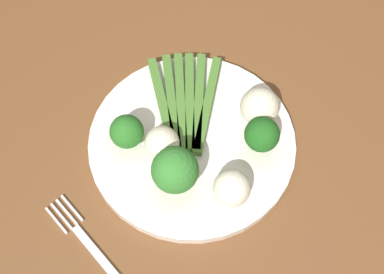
{
  "coord_description": "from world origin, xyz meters",
  "views": [
    {
      "loc": [
        -0.19,
        -0.22,
        1.31
      ],
      "look_at": [
        -0.01,
        0.01,
        0.77
      ],
      "focal_mm": 44.35,
      "sensor_mm": 36.0,
      "label": 1
    }
  ],
  "objects_px": {
    "dining_table": "(200,180)",
    "plate": "(192,142)",
    "broccoli_near_center": "(175,170)",
    "cauliflower_back_right": "(232,188)",
    "asparagus_bundle": "(185,102)",
    "broccoli_left": "(262,135)",
    "broccoli_right": "(127,132)",
    "cauliflower_front_left": "(162,143)",
    "cauliflower_near_fork": "(260,107)",
    "fork": "(92,248)"
  },
  "relations": [
    {
      "from": "broccoli_right",
      "to": "fork",
      "type": "bearing_deg",
      "value": -144.41
    },
    {
      "from": "cauliflower_front_left",
      "to": "broccoli_near_center",
      "type": "bearing_deg",
      "value": -107.65
    },
    {
      "from": "asparagus_bundle",
      "to": "fork",
      "type": "height_order",
      "value": "asparagus_bundle"
    },
    {
      "from": "dining_table",
      "to": "cauliflower_back_right",
      "type": "height_order",
      "value": "cauliflower_back_right"
    },
    {
      "from": "fork",
      "to": "plate",
      "type": "bearing_deg",
      "value": -82.98
    },
    {
      "from": "plate",
      "to": "cauliflower_near_fork",
      "type": "height_order",
      "value": "cauliflower_near_fork"
    },
    {
      "from": "cauliflower_front_left",
      "to": "fork",
      "type": "height_order",
      "value": "cauliflower_front_left"
    },
    {
      "from": "dining_table",
      "to": "cauliflower_front_left",
      "type": "distance_m",
      "value": 0.15
    },
    {
      "from": "dining_table",
      "to": "plate",
      "type": "relative_size",
      "value": 4.08
    },
    {
      "from": "broccoli_left",
      "to": "cauliflower_back_right",
      "type": "xyz_separation_m",
      "value": [
        -0.07,
        -0.03,
        -0.01
      ]
    },
    {
      "from": "broccoli_near_center",
      "to": "cauliflower_back_right",
      "type": "height_order",
      "value": "broccoli_near_center"
    },
    {
      "from": "dining_table",
      "to": "cauliflower_near_fork",
      "type": "bearing_deg",
      "value": -10.73
    },
    {
      "from": "cauliflower_near_fork",
      "to": "fork",
      "type": "bearing_deg",
      "value": -178.48
    },
    {
      "from": "dining_table",
      "to": "asparagus_bundle",
      "type": "xyz_separation_m",
      "value": [
        0.02,
        0.06,
        0.13
      ]
    },
    {
      "from": "dining_table",
      "to": "plate",
      "type": "height_order",
      "value": "plate"
    },
    {
      "from": "broccoli_left",
      "to": "cauliflower_front_left",
      "type": "relative_size",
      "value": 1.24
    },
    {
      "from": "dining_table",
      "to": "plate",
      "type": "distance_m",
      "value": 0.11
    },
    {
      "from": "broccoli_right",
      "to": "cauliflower_front_left",
      "type": "relative_size",
      "value": 1.2
    },
    {
      "from": "broccoli_near_center",
      "to": "broccoli_right",
      "type": "xyz_separation_m",
      "value": [
        -0.01,
        0.08,
        -0.01
      ]
    },
    {
      "from": "broccoli_left",
      "to": "broccoli_right",
      "type": "bearing_deg",
      "value": 139.83
    },
    {
      "from": "asparagus_bundle",
      "to": "broccoli_left",
      "type": "bearing_deg",
      "value": -125.8
    },
    {
      "from": "dining_table",
      "to": "cauliflower_back_right",
      "type": "distance_m",
      "value": 0.17
    },
    {
      "from": "broccoli_right",
      "to": "fork",
      "type": "height_order",
      "value": "broccoli_right"
    },
    {
      "from": "asparagus_bundle",
      "to": "cauliflower_near_fork",
      "type": "bearing_deg",
      "value": -103.28
    },
    {
      "from": "broccoli_right",
      "to": "cauliflower_near_fork",
      "type": "bearing_deg",
      "value": -25.1
    },
    {
      "from": "asparagus_bundle",
      "to": "broccoli_right",
      "type": "bearing_deg",
      "value": 128.43
    },
    {
      "from": "broccoli_near_center",
      "to": "cauliflower_back_right",
      "type": "xyz_separation_m",
      "value": [
        0.04,
        -0.05,
        -0.02
      ]
    },
    {
      "from": "broccoli_left",
      "to": "cauliflower_back_right",
      "type": "bearing_deg",
      "value": -158.79
    },
    {
      "from": "fork",
      "to": "broccoli_left",
      "type": "bearing_deg",
      "value": -100.63
    },
    {
      "from": "cauliflower_front_left",
      "to": "dining_table",
      "type": "bearing_deg",
      "value": -25.02
    },
    {
      "from": "asparagus_bundle",
      "to": "cauliflower_front_left",
      "type": "xyz_separation_m",
      "value": [
        -0.07,
        -0.04,
        0.02
      ]
    },
    {
      "from": "cauliflower_front_left",
      "to": "fork",
      "type": "distance_m",
      "value": 0.15
    },
    {
      "from": "asparagus_bundle",
      "to": "broccoli_right",
      "type": "xyz_separation_m",
      "value": [
        -0.1,
        -0.0,
        0.02
      ]
    },
    {
      "from": "broccoli_right",
      "to": "fork",
      "type": "xyz_separation_m",
      "value": [
        -0.11,
        -0.08,
        -0.04
      ]
    },
    {
      "from": "broccoli_left",
      "to": "cauliflower_back_right",
      "type": "distance_m",
      "value": 0.08
    },
    {
      "from": "plate",
      "to": "asparagus_bundle",
      "type": "relative_size",
      "value": 1.67
    },
    {
      "from": "broccoli_left",
      "to": "cauliflower_back_right",
      "type": "relative_size",
      "value": 1.2
    },
    {
      "from": "dining_table",
      "to": "broccoli_near_center",
      "type": "bearing_deg",
      "value": -157.57
    },
    {
      "from": "asparagus_bundle",
      "to": "cauliflower_near_fork",
      "type": "height_order",
      "value": "cauliflower_near_fork"
    },
    {
      "from": "dining_table",
      "to": "asparagus_bundle",
      "type": "distance_m",
      "value": 0.14
    },
    {
      "from": "asparagus_bundle",
      "to": "broccoli_left",
      "type": "distance_m",
      "value": 0.12
    },
    {
      "from": "broccoli_left",
      "to": "fork",
      "type": "height_order",
      "value": "broccoli_left"
    },
    {
      "from": "asparagus_bundle",
      "to": "dining_table",
      "type": "bearing_deg",
      "value": -161.65
    },
    {
      "from": "broccoli_right",
      "to": "cauliflower_back_right",
      "type": "xyz_separation_m",
      "value": [
        0.06,
        -0.14,
        -0.01
      ]
    },
    {
      "from": "plate",
      "to": "fork",
      "type": "bearing_deg",
      "value": -168.84
    },
    {
      "from": "broccoli_right",
      "to": "cauliflower_front_left",
      "type": "bearing_deg",
      "value": -52.97
    },
    {
      "from": "asparagus_bundle",
      "to": "plate",
      "type": "bearing_deg",
      "value": -171.68
    },
    {
      "from": "asparagus_bundle",
      "to": "cauliflower_back_right",
      "type": "bearing_deg",
      "value": -158.51
    },
    {
      "from": "broccoli_near_center",
      "to": "cauliflower_back_right",
      "type": "bearing_deg",
      "value": -51.16
    },
    {
      "from": "dining_table",
      "to": "broccoli_near_center",
      "type": "relative_size",
      "value": 15.92
    }
  ]
}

